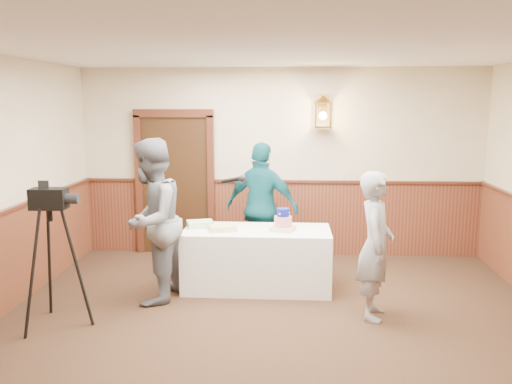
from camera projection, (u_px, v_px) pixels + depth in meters
The scene contains 10 objects.
ground at pixel (273, 359), 4.90m from camera, with size 7.00×7.00×0.00m, color black.
room_shell at pixel (270, 186), 5.09m from camera, with size 6.02×7.02×2.81m.
display_table at pixel (257, 259), 6.72m from camera, with size 1.80×0.80×0.75m, color white.
tiered_cake at pixel (283, 222), 6.58m from camera, with size 0.33×0.33×0.28m.
sheet_cake_yellow at pixel (222, 228), 6.59m from camera, with size 0.32×0.24×0.07m, color #D0B87C.
sheet_cake_green at pixel (200, 224), 6.78m from camera, with size 0.32×0.25×0.07m, color #BAE3A0.
interviewer at pixel (151, 221), 6.20m from camera, with size 1.55×1.03×1.90m.
baker at pixel (375, 245), 5.75m from camera, with size 0.58×0.38×1.59m, color gray.
assistant_p at pixel (262, 208), 7.32m from camera, with size 1.04×0.43×1.77m, color #104E58.
tv_camera_rig at pixel (53, 265), 5.55m from camera, with size 0.57×0.53×1.45m.
Camera 1 is at (0.14, -4.58, 2.31)m, focal length 38.00 mm.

